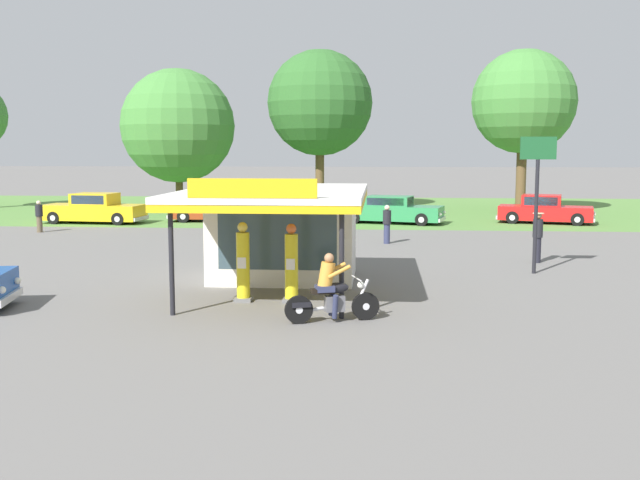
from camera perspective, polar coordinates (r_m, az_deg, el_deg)
ground_plane at (r=18.19m, az=-8.89°, el=-5.29°), size 300.00×300.00×0.00m
grass_verge_strip at (r=47.60m, az=-0.38°, el=2.45°), size 120.00×24.00×0.01m
service_station_kiosk at (r=21.29m, az=-3.00°, el=1.12°), size 4.89×7.30×3.24m
gas_pump_nearside at (r=18.67m, az=-6.07°, el=-1.98°), size 0.44×0.44×2.05m
gas_pump_offside at (r=18.48m, az=-2.26°, el=-2.08°), size 0.44×0.44×2.02m
motorcycle_with_rider at (r=16.39m, az=0.86°, el=-4.23°), size 2.12×0.91×1.58m
parked_car_second_row_spare at (r=40.20m, az=17.25°, el=2.23°), size 5.21×2.93×1.51m
parked_car_back_row_far_left at (r=38.62m, az=5.61°, el=2.32°), size 5.77×3.20×1.45m
parked_car_back_row_far_right at (r=40.34m, az=-17.38°, el=2.30°), size 5.62×2.37×1.60m
parked_car_back_row_centre_right at (r=39.85m, az=-8.10°, el=2.48°), size 5.38×2.08×1.53m
bystander_strolling_foreground at (r=36.68m, az=-21.23°, el=1.79°), size 0.34×0.34×1.50m
bystander_admiring_sedan at (r=33.45m, az=-8.81°, el=1.86°), size 0.34×0.34×1.65m
bystander_chatting_near_pumps at (r=30.17m, az=5.29°, el=1.31°), size 0.34×0.34×1.61m
bystander_standing_back_lot at (r=26.02m, az=16.75°, el=0.34°), size 0.38×0.38×1.75m
tree_oak_right at (r=47.34m, az=-0.19°, el=10.52°), size 6.78×6.78×10.27m
tree_oak_distant_spare at (r=47.72m, az=-11.09°, el=8.60°), size 7.24×7.24×9.02m
tree_oak_centre at (r=46.92m, az=15.73°, el=10.41°), size 6.35×6.35×10.00m
roadside_pole_sign at (r=23.57m, az=16.72°, el=4.57°), size 1.10×0.12×4.28m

